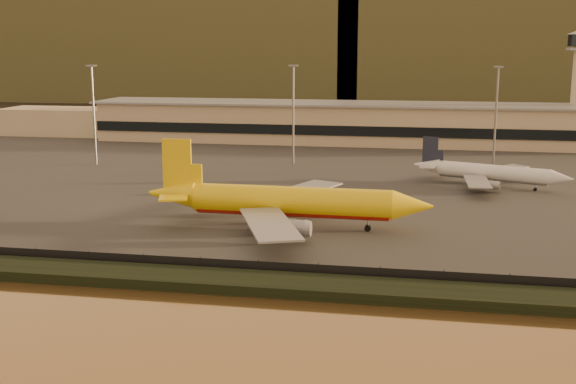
% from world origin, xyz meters
% --- Properties ---
extents(ground, '(900.00, 900.00, 0.00)m').
position_xyz_m(ground, '(0.00, 0.00, 0.00)').
color(ground, black).
rests_on(ground, ground).
extents(embankment, '(320.00, 7.00, 1.40)m').
position_xyz_m(embankment, '(0.00, -17.00, 0.70)').
color(embankment, black).
rests_on(embankment, ground).
extents(tarmac, '(320.00, 220.00, 0.20)m').
position_xyz_m(tarmac, '(0.00, 95.00, 0.10)').
color(tarmac, '#2D2D2D').
rests_on(tarmac, ground).
extents(perimeter_fence, '(300.00, 0.05, 2.20)m').
position_xyz_m(perimeter_fence, '(0.00, -13.00, 1.30)').
color(perimeter_fence, black).
rests_on(perimeter_fence, tarmac).
extents(terminal_building, '(202.00, 25.00, 12.60)m').
position_xyz_m(terminal_building, '(-14.52, 125.55, 6.25)').
color(terminal_building, tan).
rests_on(terminal_building, tarmac).
extents(apron_light_masts, '(152.20, 12.20, 25.40)m').
position_xyz_m(apron_light_masts, '(15.00, 75.00, 15.70)').
color(apron_light_masts, slate).
rests_on(apron_light_masts, tarmac).
extents(distant_hills, '(470.00, 160.00, 70.00)m').
position_xyz_m(distant_hills, '(-20.74, 340.00, 31.39)').
color(distant_hills, brown).
rests_on(distant_hills, ground).
extents(dhl_cargo_jet, '(48.56, 47.74, 14.55)m').
position_xyz_m(dhl_cargo_jet, '(0.67, 14.10, 4.55)').
color(dhl_cargo_jet, yellow).
rests_on(dhl_cargo_jet, tarmac).
extents(white_narrowbody_jet, '(33.63, 31.83, 10.00)m').
position_xyz_m(white_narrowbody_jet, '(37.50, 57.75, 3.18)').
color(white_narrowbody_jet, silver).
rests_on(white_narrowbody_jet, tarmac).
extents(gse_vehicle_yellow, '(4.83, 3.21, 2.00)m').
position_xyz_m(gse_vehicle_yellow, '(16.71, 28.09, 1.20)').
color(gse_vehicle_yellow, yellow).
rests_on(gse_vehicle_yellow, tarmac).
extents(gse_vehicle_white, '(4.54, 2.76, 1.90)m').
position_xyz_m(gse_vehicle_white, '(-19.10, 38.67, 1.15)').
color(gse_vehicle_white, silver).
rests_on(gse_vehicle_white, tarmac).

